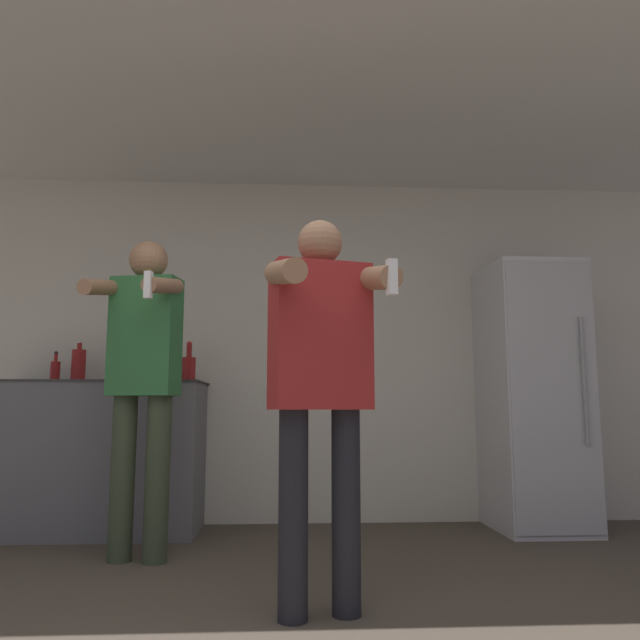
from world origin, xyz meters
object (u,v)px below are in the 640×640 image
object	(u,v)px
bottle_red_label	(189,368)
person_man_side	(143,370)
bottle_clear_vodka	(128,367)
bottle_tall_gin	(55,370)
refrigerator	(533,395)
bottle_amber_bourbon	(78,365)
person_woman_foreground	(321,370)

from	to	relation	value
bottle_red_label	person_man_side	world-z (taller)	person_man_side
bottle_clear_vodka	bottle_tall_gin	size ratio (longest dim) A/B	1.33
refrigerator	bottle_amber_bourbon	size ratio (longest dim) A/B	6.17
bottle_amber_bourbon	person_man_side	bearing A→B (deg)	-53.89
bottle_clear_vodka	person_woman_foreground	distance (m)	2.23
bottle_red_label	person_woman_foreground	size ratio (longest dim) A/B	0.18
bottle_clear_vodka	bottle_red_label	bearing A→B (deg)	0.00
refrigerator	person_woman_foreground	world-z (taller)	refrigerator
bottle_tall_gin	bottle_amber_bourbon	distance (m)	0.16
bottle_clear_vodka	person_woman_foreground	size ratio (longest dim) A/B	0.18
refrigerator	bottle_amber_bourbon	world-z (taller)	refrigerator
refrigerator	person_man_side	size ratio (longest dim) A/B	1.02
person_woman_foreground	person_man_side	distance (m)	1.35
refrigerator	person_man_side	world-z (taller)	refrigerator
refrigerator	bottle_clear_vodka	distance (m)	2.85
bottle_tall_gin	person_woman_foreground	bearing A→B (deg)	-46.76
refrigerator	bottle_red_label	world-z (taller)	refrigerator
refrigerator	bottle_red_label	distance (m)	2.42
bottle_red_label	bottle_tall_gin	bearing A→B (deg)	-180.00
bottle_tall_gin	person_man_side	xyz separation A→B (m)	(0.80, -0.88, -0.05)
refrigerator	person_woman_foreground	xyz separation A→B (m)	(-1.59, -1.72, 0.07)
bottle_clear_vodka	bottle_tall_gin	xyz separation A→B (m)	(-0.50, -0.00, -0.03)
bottle_tall_gin	bottle_red_label	bearing A→B (deg)	0.00
bottle_red_label	bottle_tall_gin	xyz separation A→B (m)	(-0.92, -0.00, -0.02)
bottle_tall_gin	person_man_side	world-z (taller)	person_man_side
bottle_amber_bourbon	bottle_clear_vodka	bearing A→B (deg)	0.00
refrigerator	person_woman_foreground	size ratio (longest dim) A/B	1.13
bottle_amber_bourbon	person_woman_foreground	bearing A→B (deg)	-49.45
person_woman_foreground	person_man_side	bearing A→B (deg)	134.13
bottle_red_label	person_woman_foreground	xyz separation A→B (m)	(0.82, -1.85, -0.13)
refrigerator	bottle_red_label	xyz separation A→B (m)	(-2.41, 0.13, 0.20)
person_man_side	refrigerator	bearing A→B (deg)	16.45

